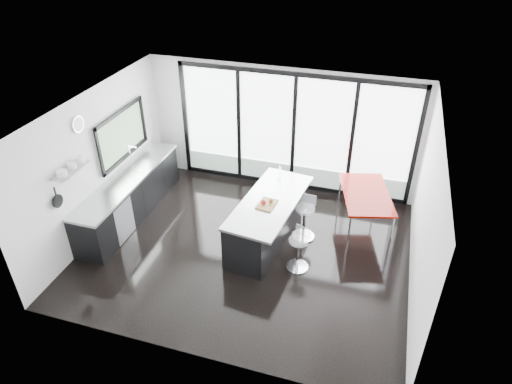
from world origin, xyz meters
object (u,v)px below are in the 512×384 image
(island, at_px, (266,220))
(bar_stool_near, at_px, (298,254))
(bar_stool_far, at_px, (304,222))
(red_table, at_px, (364,211))

(island, bearing_deg, bar_stool_near, -38.69)
(bar_stool_far, bearing_deg, island, -152.74)
(island, xyz_separation_m, bar_stool_near, (0.77, -0.62, -0.15))
(bar_stool_near, bearing_deg, red_table, 78.92)
(island, relative_size, bar_stool_far, 3.39)
(bar_stool_near, bearing_deg, island, 162.71)
(island, distance_m, bar_stool_near, 1.00)
(red_table, bearing_deg, island, -151.96)
(bar_stool_near, bearing_deg, bar_stool_far, 116.59)
(red_table, bearing_deg, bar_stool_near, -122.49)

